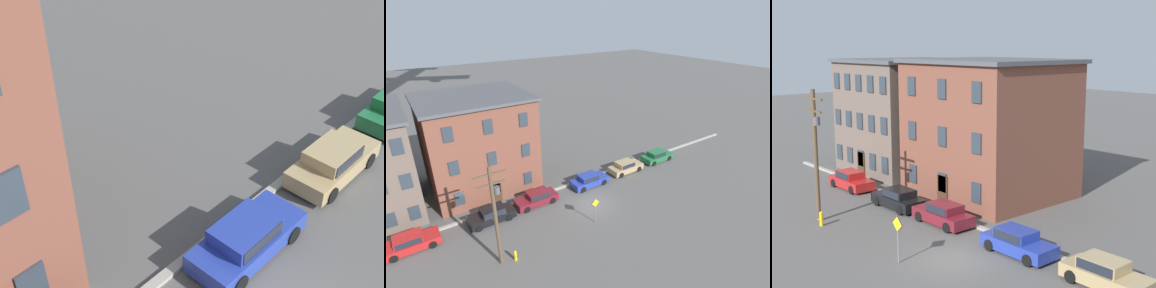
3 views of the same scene
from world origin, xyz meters
TOP-DOWN VIEW (x-y plane):
  - kerb_strip at (0.00, 4.50)m, footprint 56.00×0.36m
  - car_blue at (1.76, 3.27)m, footprint 4.40×1.92m
  - car_tan at (7.39, 3.39)m, footprint 4.40×1.92m

SIDE VIEW (x-z plane):
  - kerb_strip at x=0.00m, z-range 0.00..0.16m
  - car_blue at x=1.76m, z-range 0.03..1.46m
  - car_tan at x=7.39m, z-range 0.03..1.46m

